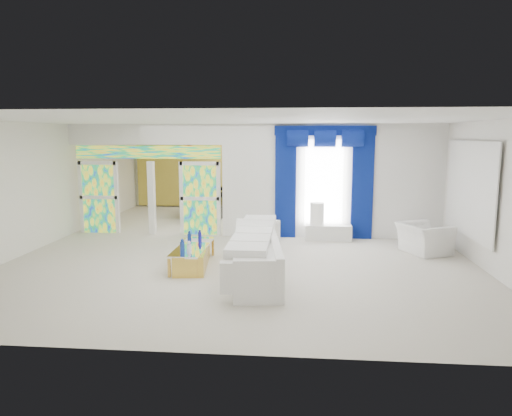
# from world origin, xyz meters

# --- Properties ---
(floor) EXTENTS (12.00, 12.00, 0.00)m
(floor) POSITION_xyz_m (0.00, 0.00, 0.00)
(floor) COLOR #B7AF9E
(floor) RESTS_ON ground
(dividing_wall) EXTENTS (5.70, 0.18, 3.00)m
(dividing_wall) POSITION_xyz_m (2.15, 1.00, 1.50)
(dividing_wall) COLOR white
(dividing_wall) RESTS_ON ground
(dividing_header) EXTENTS (4.30, 0.18, 0.55)m
(dividing_header) POSITION_xyz_m (-2.85, 1.00, 2.73)
(dividing_header) COLOR white
(dividing_header) RESTS_ON dividing_wall
(stained_panel_left) EXTENTS (0.95, 0.04, 2.00)m
(stained_panel_left) POSITION_xyz_m (-4.28, 1.00, 1.00)
(stained_panel_left) COLOR #994C3F
(stained_panel_left) RESTS_ON ground
(stained_panel_right) EXTENTS (0.95, 0.04, 2.00)m
(stained_panel_right) POSITION_xyz_m (-1.42, 1.00, 1.00)
(stained_panel_right) COLOR #994C3F
(stained_panel_right) RESTS_ON ground
(stained_transom) EXTENTS (4.00, 0.05, 0.35)m
(stained_transom) POSITION_xyz_m (-2.85, 1.00, 2.25)
(stained_transom) COLOR #994C3F
(stained_transom) RESTS_ON dividing_header
(window_pane) EXTENTS (1.00, 0.02, 2.30)m
(window_pane) POSITION_xyz_m (1.90, 0.90, 1.45)
(window_pane) COLOR white
(window_pane) RESTS_ON dividing_wall
(blue_drape_left) EXTENTS (0.55, 0.10, 2.80)m
(blue_drape_left) POSITION_xyz_m (0.90, 0.87, 1.40)
(blue_drape_left) COLOR #030449
(blue_drape_left) RESTS_ON ground
(blue_drape_right) EXTENTS (0.55, 0.10, 2.80)m
(blue_drape_right) POSITION_xyz_m (2.90, 0.87, 1.40)
(blue_drape_right) COLOR #030449
(blue_drape_right) RESTS_ON ground
(blue_pelmet) EXTENTS (2.60, 0.12, 0.25)m
(blue_pelmet) POSITION_xyz_m (1.90, 0.87, 2.82)
(blue_pelmet) COLOR #030449
(blue_pelmet) RESTS_ON dividing_wall
(wall_mirror) EXTENTS (0.04, 2.70, 1.90)m
(wall_mirror) POSITION_xyz_m (4.94, -1.00, 1.55)
(wall_mirror) COLOR white
(wall_mirror) RESTS_ON ground
(gold_curtains) EXTENTS (9.70, 0.12, 2.90)m
(gold_curtains) POSITION_xyz_m (0.00, 5.90, 1.50)
(gold_curtains) COLOR #B28A2A
(gold_curtains) RESTS_ON ground
(white_sofa) EXTENTS (1.26, 3.92, 0.73)m
(white_sofa) POSITION_xyz_m (0.40, -2.38, 0.37)
(white_sofa) COLOR white
(white_sofa) RESTS_ON ground
(coffee_table) EXTENTS (0.80, 1.86, 0.40)m
(coffee_table) POSITION_xyz_m (-0.95, -2.08, 0.20)
(coffee_table) COLOR gold
(coffee_table) RESTS_ON ground
(console_table) EXTENTS (1.19, 0.39, 0.40)m
(console_table) POSITION_xyz_m (2.03, 0.62, 0.20)
(console_table) COLOR silver
(console_table) RESTS_ON ground
(table_lamp) EXTENTS (0.36, 0.36, 0.58)m
(table_lamp) POSITION_xyz_m (1.73, 0.62, 0.69)
(table_lamp) COLOR white
(table_lamp) RESTS_ON console_table
(armchair) EXTENTS (1.26, 1.33, 0.68)m
(armchair) POSITION_xyz_m (4.14, -0.58, 0.34)
(armchair) COLOR white
(armchair) RESTS_ON ground
(grand_piano) EXTENTS (1.54, 1.90, 0.88)m
(grand_piano) POSITION_xyz_m (-1.82, 4.09, 0.44)
(grand_piano) COLOR black
(grand_piano) RESTS_ON ground
(piano_bench) EXTENTS (0.87, 0.43, 0.28)m
(piano_bench) POSITION_xyz_m (-1.82, 2.49, 0.14)
(piano_bench) COLOR black
(piano_bench) RESTS_ON ground
(tv_console) EXTENTS (0.54, 0.49, 0.76)m
(tv_console) POSITION_xyz_m (-4.68, 2.42, 0.38)
(tv_console) COLOR tan
(tv_console) RESTS_ON ground
(chandelier) EXTENTS (0.60, 0.60, 0.60)m
(chandelier) POSITION_xyz_m (-2.30, 3.40, 2.65)
(chandelier) COLOR gold
(chandelier) RESTS_ON ceiling
(decanters) EXTENTS (0.19, 1.26, 0.29)m
(decanters) POSITION_xyz_m (-0.98, -2.22, 0.51)
(decanters) COLOR navy
(decanters) RESTS_ON coffee_table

